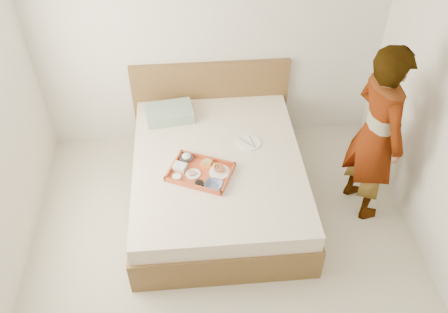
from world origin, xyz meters
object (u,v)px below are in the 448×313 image
dinner_plate (249,143)px  person (376,135)px  bed (218,179)px  tray (200,172)px

dinner_plate → person: size_ratio=0.13×
bed → dinner_plate: size_ratio=8.81×
tray → person: person is taller
dinner_plate → bed: bearing=-148.6°
dinner_plate → person: (1.05, -0.37, 0.34)m
dinner_plate → person: 1.16m
person → bed: bearing=68.3°
bed → tray: (-0.17, -0.18, 0.29)m
bed → person: (1.37, -0.18, 0.61)m
tray → person: (1.53, 0.00, 0.32)m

